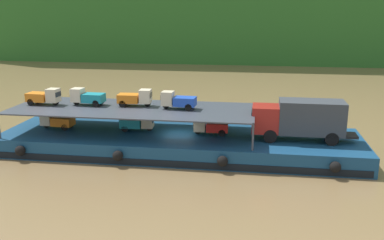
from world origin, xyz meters
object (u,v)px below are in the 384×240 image
(mini_truck_lower_stern, at_px, (57,120))
(mini_truck_upper_mid, at_px, (87,97))
(covered_lorry, at_px, (300,119))
(mini_truck_upper_bow, at_px, (178,100))
(mini_truck_upper_fore, at_px, (135,98))
(cargo_barge, at_px, (179,143))
(mini_truck_upper_stern, at_px, (44,97))
(mini_truck_lower_aft, at_px, (138,122))
(mini_truck_lower_mid, at_px, (210,126))

(mini_truck_lower_stern, bearing_deg, mini_truck_upper_mid, 8.09)
(covered_lorry, height_order, mini_truck_upper_bow, mini_truck_upper_bow)
(mini_truck_upper_fore, bearing_deg, mini_truck_upper_bow, -8.26)
(mini_truck_upper_mid, bearing_deg, mini_truck_lower_stern, -171.91)
(cargo_barge, relative_size, covered_lorry, 3.65)
(mini_truck_lower_stern, bearing_deg, mini_truck_upper_fore, 5.59)
(mini_truck_upper_mid, distance_m, mini_truck_upper_bow, 7.67)
(cargo_barge, height_order, mini_truck_upper_fore, mini_truck_upper_fore)
(mini_truck_lower_stern, distance_m, mini_truck_upper_mid, 3.34)
(covered_lorry, relative_size, mini_truck_upper_bow, 2.82)
(covered_lorry, bearing_deg, mini_truck_upper_stern, 178.93)
(covered_lorry, bearing_deg, mini_truck_upper_bow, 176.90)
(mini_truck_upper_bow, bearing_deg, covered_lorry, -3.10)
(covered_lorry, distance_m, mini_truck_upper_bow, 9.56)
(covered_lorry, xyz_separation_m, mini_truck_lower_aft, (-12.93, 0.77, -1.00))
(covered_lorry, bearing_deg, mini_truck_lower_mid, 175.47)
(cargo_barge, distance_m, mini_truck_lower_mid, 2.88)
(mini_truck_upper_bow, bearing_deg, mini_truck_lower_mid, 0.71)
(mini_truck_lower_stern, relative_size, mini_truck_lower_aft, 1.00)
(mini_truck_lower_stern, xyz_separation_m, mini_truck_lower_aft, (6.89, 0.38, 0.00))
(cargo_barge, distance_m, mini_truck_lower_aft, 3.88)
(mini_truck_upper_stern, bearing_deg, mini_truck_upper_fore, 4.92)
(cargo_barge, bearing_deg, mini_truck_upper_fore, 167.58)
(mini_truck_upper_stern, xyz_separation_m, mini_truck_upper_mid, (3.59, 0.38, 0.00))
(mini_truck_lower_stern, distance_m, mini_truck_lower_aft, 6.90)
(covered_lorry, height_order, mini_truck_lower_stern, covered_lorry)
(mini_truck_upper_mid, bearing_deg, mini_truck_upper_bow, -1.88)
(covered_lorry, distance_m, mini_truck_lower_mid, 7.00)
(mini_truck_upper_mid, xyz_separation_m, mini_truck_upper_fore, (4.03, 0.28, 0.00))
(mini_truck_upper_fore, relative_size, mini_truck_upper_bow, 0.99)
(cargo_barge, bearing_deg, mini_truck_upper_stern, 179.13)
(mini_truck_lower_aft, xyz_separation_m, mini_truck_upper_fore, (-0.20, 0.28, 2.00))
(mini_truck_lower_stern, bearing_deg, mini_truck_upper_bow, 0.69)
(mini_truck_upper_mid, relative_size, mini_truck_upper_bow, 1.00)
(mini_truck_lower_stern, relative_size, mini_truck_upper_fore, 1.00)
(mini_truck_upper_mid, height_order, mini_truck_upper_bow, same)
(covered_lorry, distance_m, mini_truck_upper_stern, 20.78)
(mini_truck_upper_bow, bearing_deg, mini_truck_upper_mid, 178.12)
(mini_truck_upper_stern, bearing_deg, mini_truck_upper_bow, 0.65)
(mini_truck_lower_mid, height_order, mini_truck_upper_mid, mini_truck_upper_mid)
(mini_truck_upper_mid, bearing_deg, mini_truck_upper_fore, 3.93)
(cargo_barge, xyz_separation_m, mini_truck_upper_bow, (-0.12, 0.30, 3.44))
(cargo_barge, height_order, mini_truck_lower_mid, mini_truck_lower_mid)
(covered_lorry, height_order, mini_truck_lower_mid, covered_lorry)
(mini_truck_upper_stern, height_order, mini_truck_upper_mid, same)
(mini_truck_lower_stern, bearing_deg, cargo_barge, -0.96)
(mini_truck_lower_mid, distance_m, mini_truck_upper_bow, 3.27)
(mini_truck_lower_stern, height_order, mini_truck_lower_mid, same)
(cargo_barge, distance_m, mini_truck_upper_bow, 3.46)
(mini_truck_lower_mid, relative_size, mini_truck_upper_bow, 0.99)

